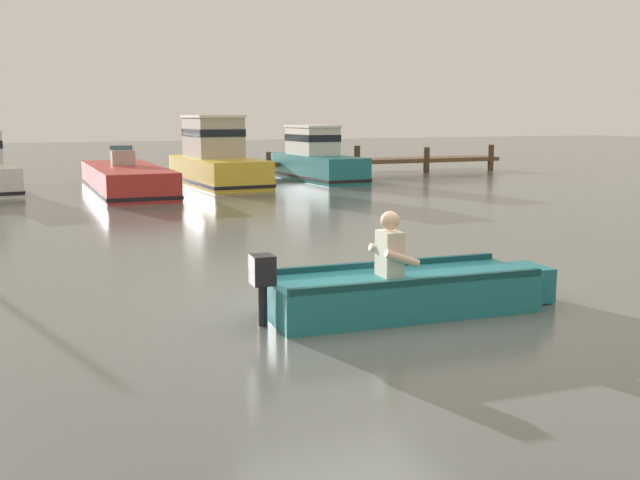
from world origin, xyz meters
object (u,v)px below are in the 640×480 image
Objects in this scene: rowboat_with_person at (406,291)px; moored_boat_yellow at (216,160)px; moored_boat_red at (126,180)px; moored_boat_teal at (316,160)px.

rowboat_with_person is 0.69× the size of moored_boat_yellow.
moored_boat_yellow reaches higher than moored_boat_red.
rowboat_with_person is at bearing -97.35° from moored_boat_yellow.
moored_boat_yellow is at bearing 82.65° from rowboat_with_person.
rowboat_with_person is 16.57m from moored_boat_yellow.
rowboat_with_person is 0.72× the size of moored_boat_teal.
moored_boat_yellow reaches higher than rowboat_with_person.
moored_boat_yellow is at bearing 21.96° from moored_boat_red.
moored_boat_red is (-0.98, 15.18, 0.12)m from rowboat_with_person.
moored_boat_teal is at bearing 14.42° from moored_boat_red.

